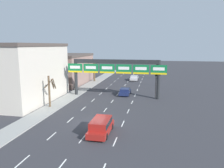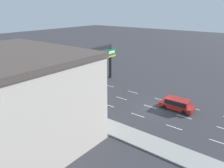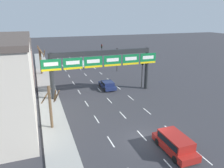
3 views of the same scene
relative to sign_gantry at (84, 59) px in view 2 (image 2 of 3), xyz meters
The scene contains 12 objects.
ground_plane 14.90m from the sign_gantry, 90.00° to the right, with size 220.00×220.00×0.00m, color #333338.
sidewalk_left 16.89m from the sign_gantry, 119.74° to the right, with size 2.80×110.00×0.15m.
lane_dashes 5.12m from the sign_gantry, 90.00° to the right, with size 6.72×67.00×0.01m.
sign_gantry is the anchor object (origin of this frame).
building_near 16.73m from the sign_gantry, 160.94° to the right, with size 12.25×15.61×9.46m.
car_navy 5.08m from the sign_gantry, 55.88° to the left, with size 1.86×4.16×1.27m.
car_silver 20.04m from the sign_gantry, 85.87° to the left, with size 1.99×4.16×1.25m.
suv_red 16.98m from the sign_gantry, 84.82° to the right, with size 1.95×4.62×1.59m.
traffic_light_near_gantry 14.41m from the sign_gantry, 60.44° to the left, with size 0.30×0.35×4.91m.
traffic_light_mid_block 24.61m from the sign_gantry, 73.23° to the left, with size 0.30×0.35×4.42m.
traffic_light_far_end 7.22m from the sign_gantry, ahead, with size 0.30×0.35×4.77m.
tree_bare_closest 12.02m from the sign_gantry, 134.35° to the right, with size 1.97×1.66×4.63m.
Camera 2 is at (-25.80, -12.14, 13.47)m, focal length 35.00 mm.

